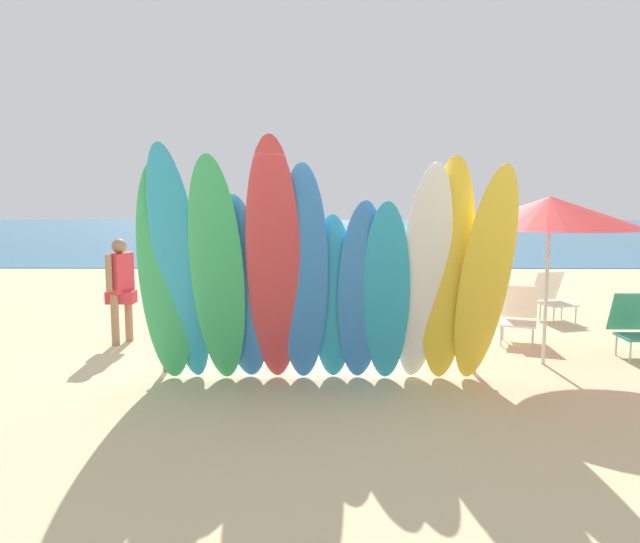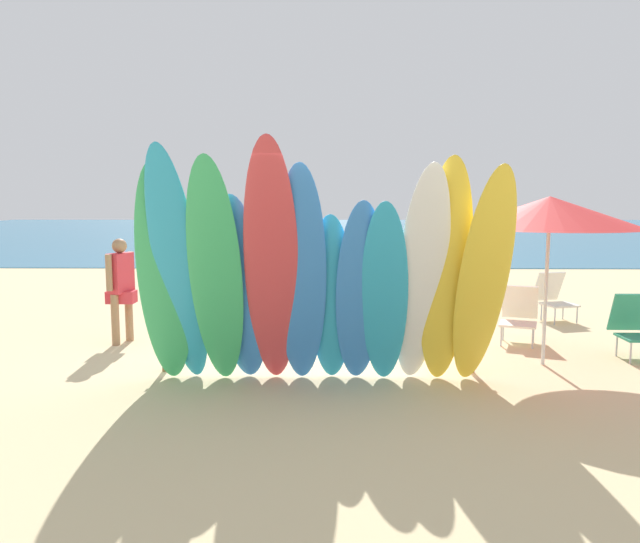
# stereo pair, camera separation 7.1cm
# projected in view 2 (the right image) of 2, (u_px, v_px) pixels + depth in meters

# --- Properties ---
(ground) EXTENTS (60.00, 60.00, 0.00)m
(ground) POSITION_uv_depth(u_px,v_px,m) (325.00, 258.00, 21.17)
(ground) COLOR #D3BC8C
(ocean_water) EXTENTS (60.00, 40.00, 0.02)m
(ocean_water) POSITION_uv_depth(u_px,v_px,m) (326.00, 231.00, 37.71)
(ocean_water) COLOR teal
(ocean_water) RESTS_ON ground
(surfboard_rack) EXTENTS (3.81, 0.07, 0.62)m
(surfboard_rack) POSITION_uv_depth(u_px,v_px,m) (318.00, 330.00, 7.21)
(surfboard_rack) COLOR brown
(surfboard_rack) RESTS_ON ground
(surfboard_green_0) EXTENTS (0.63, 0.93, 2.47)m
(surfboard_green_0) POSITION_uv_depth(u_px,v_px,m) (164.00, 277.00, 6.50)
(surfboard_green_0) COLOR #38B266
(surfboard_green_0) RESTS_ON ground
(surfboard_teal_1) EXTENTS (0.64, 1.17, 2.63)m
(surfboard_teal_1) POSITION_uv_depth(u_px,v_px,m) (178.00, 270.00, 6.42)
(surfboard_teal_1) COLOR #289EC6
(surfboard_teal_1) RESTS_ON ground
(surfboard_green_2) EXTENTS (0.56, 1.06, 2.51)m
(surfboard_green_2) POSITION_uv_depth(u_px,v_px,m) (216.00, 276.00, 6.39)
(surfboard_green_2) COLOR #38B266
(surfboard_green_2) RESTS_ON ground
(surfboard_blue_3) EXTENTS (0.66, 0.93, 2.14)m
(surfboard_blue_3) POSITION_uv_depth(u_px,v_px,m) (241.00, 291.00, 6.57)
(surfboard_blue_3) COLOR #337AD1
(surfboard_blue_3) RESTS_ON ground
(surfboard_red_4) EXTENTS (0.60, 1.18, 2.70)m
(surfboard_red_4) POSITION_uv_depth(u_px,v_px,m) (272.00, 268.00, 6.37)
(surfboard_red_4) COLOR #D13D42
(surfboard_red_4) RESTS_ON ground
(surfboard_blue_5) EXTENTS (0.57, 0.99, 2.44)m
(surfboard_blue_5) POSITION_uv_depth(u_px,v_px,m) (301.00, 279.00, 6.46)
(surfboard_blue_5) COLOR #337AD1
(surfboard_blue_5) RESTS_ON ground
(surfboard_teal_6) EXTENTS (0.51, 0.75, 1.93)m
(surfboard_teal_6) POSITION_uv_depth(u_px,v_px,m) (331.00, 300.00, 6.64)
(surfboard_teal_6) COLOR #289EC6
(surfboard_teal_6) RESTS_ON ground
(surfboard_blue_7) EXTENTS (0.55, 0.87, 2.07)m
(surfboard_blue_7) POSITION_uv_depth(u_px,v_px,m) (360.00, 295.00, 6.55)
(surfboard_blue_7) COLOR #337AD1
(surfboard_blue_7) RESTS_ON ground
(surfboard_teal_8) EXTENTS (0.59, 0.91, 2.06)m
(surfboard_teal_8) POSITION_uv_depth(u_px,v_px,m) (384.00, 296.00, 6.50)
(surfboard_teal_8) COLOR #289EC6
(surfboard_teal_8) RESTS_ON ground
(surfboard_white_9) EXTENTS (0.61, 1.09, 2.44)m
(surfboard_white_9) POSITION_uv_depth(u_px,v_px,m) (421.00, 279.00, 6.44)
(surfboard_white_9) COLOR white
(surfboard_white_9) RESTS_ON ground
(surfboard_yellow_10) EXTENTS (0.59, 0.96, 2.51)m
(surfboard_yellow_10) POSITION_uv_depth(u_px,v_px,m) (445.00, 276.00, 6.43)
(surfboard_yellow_10) COLOR yellow
(surfboard_yellow_10) RESTS_ON ground
(surfboard_yellow_11) EXTENTS (0.63, 1.12, 2.42)m
(surfboard_yellow_11) POSITION_uv_depth(u_px,v_px,m) (483.00, 281.00, 6.35)
(surfboard_yellow_11) COLOR yellow
(surfboard_yellow_11) RESTS_ON ground
(beachgoer_near_rack) EXTENTS (0.41, 0.58, 1.58)m
(beachgoer_near_rack) POSITION_uv_depth(u_px,v_px,m) (385.00, 258.00, 11.86)
(beachgoer_near_rack) COLOR beige
(beachgoer_near_rack) RESTS_ON ground
(beachgoer_strolling) EXTENTS (0.64, 0.31, 1.73)m
(beachgoer_strolling) POSITION_uv_depth(u_px,v_px,m) (246.00, 242.00, 14.94)
(beachgoer_strolling) COLOR brown
(beachgoer_strolling) RESTS_ON ground
(beachgoer_midbeach) EXTENTS (0.39, 0.54, 1.51)m
(beachgoer_midbeach) POSITION_uv_depth(u_px,v_px,m) (121.00, 283.00, 8.63)
(beachgoer_midbeach) COLOR #9E704C
(beachgoer_midbeach) RESTS_ON ground
(beachgoer_by_water) EXTENTS (0.56, 0.40, 1.68)m
(beachgoer_by_water) POSITION_uv_depth(u_px,v_px,m) (360.00, 258.00, 11.16)
(beachgoer_by_water) COLOR #9E704C
(beachgoer_by_water) RESTS_ON ground
(beach_chair_red) EXTENTS (0.51, 0.66, 0.83)m
(beach_chair_red) POSITION_uv_depth(u_px,v_px,m) (635.00, 324.00, 7.91)
(beach_chair_red) COLOR #B7B7BC
(beach_chair_red) RESTS_ON ground
(beach_chair_blue) EXTENTS (0.65, 0.78, 0.82)m
(beach_chair_blue) POSITION_uv_depth(u_px,v_px,m) (553.00, 295.00, 10.31)
(beach_chair_blue) COLOR #B7B7BC
(beach_chair_blue) RESTS_ON ground
(beach_chair_striped) EXTENTS (0.71, 0.82, 0.82)m
(beach_chair_striped) POSITION_uv_depth(u_px,v_px,m) (519.00, 313.00, 8.75)
(beach_chair_striped) COLOR #B7B7BC
(beach_chair_striped) RESTS_ON ground
(beach_umbrella) EXTENTS (2.21, 2.21, 2.10)m
(beach_umbrella) POSITION_uv_depth(u_px,v_px,m) (550.00, 212.00, 7.37)
(beach_umbrella) COLOR silver
(beach_umbrella) RESTS_ON ground
(distant_boat) EXTENTS (4.14, 1.71, 0.33)m
(distant_boat) POSITION_uv_depth(u_px,v_px,m) (281.00, 241.00, 27.30)
(distant_boat) COLOR #4C515B
(distant_boat) RESTS_ON ground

